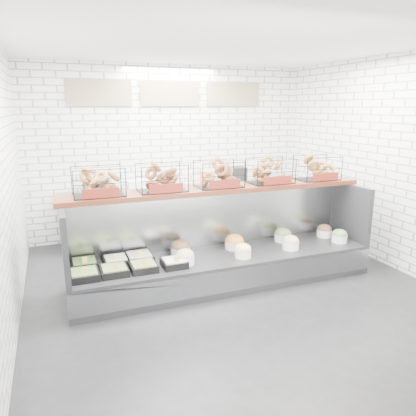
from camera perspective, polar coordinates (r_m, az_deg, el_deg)
name	(u,v)px	position (r m, az deg, el deg)	size (l,w,h in m)	color
ground	(234,291)	(5.28, 3.65, -11.58)	(5.50, 5.50, 0.00)	black
room_shell	(217,125)	(5.32, 1.23, 11.65)	(5.02, 5.51, 3.01)	white
display_case	(222,258)	(5.43, 1.96, -7.03)	(4.00, 0.90, 1.20)	black
bagel_shelf	(218,177)	(5.31, 1.46, 4.40)	(4.10, 0.50, 0.40)	#40180D
prep_counter	(177,211)	(7.26, -4.38, -0.43)	(4.00, 0.60, 1.20)	#93969B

